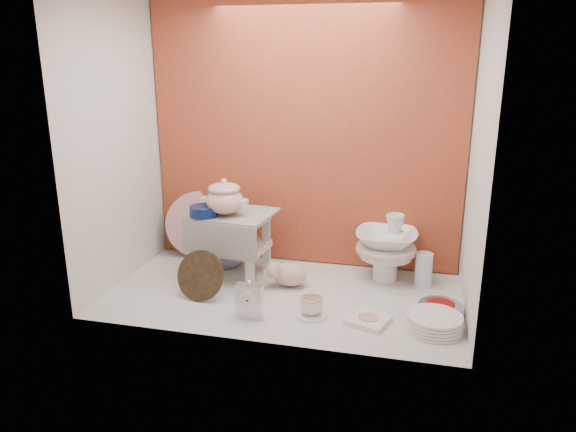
{
  "coord_description": "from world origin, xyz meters",
  "views": [
    {
      "loc": [
        0.64,
        -2.52,
        1.2
      ],
      "look_at": [
        0.02,
        0.02,
        0.42
      ],
      "focal_mm": 33.95,
      "sensor_mm": 36.0,
      "label": 1
    }
  ],
  "objects_px": {
    "mantel_clock": "(250,299)",
    "crystal_bowl": "(440,311)",
    "step_stool": "(234,244)",
    "floral_platter": "(199,224)",
    "gold_rim_teacup": "(311,305)",
    "porcelain_tower": "(386,247)",
    "soup_tureen": "(224,197)",
    "dinner_plate_stack": "(434,322)",
    "blue_white_vase": "(225,243)",
    "plush_pig": "(290,274)"
  },
  "relations": [
    {
      "from": "mantel_clock",
      "to": "porcelain_tower",
      "type": "bearing_deg",
      "value": 48.74
    },
    {
      "from": "gold_rim_teacup",
      "to": "plush_pig",
      "type": "bearing_deg",
      "value": 120.19
    },
    {
      "from": "mantel_clock",
      "to": "crystal_bowl",
      "type": "height_order",
      "value": "mantel_clock"
    },
    {
      "from": "plush_pig",
      "to": "gold_rim_teacup",
      "type": "bearing_deg",
      "value": -66.81
    },
    {
      "from": "plush_pig",
      "to": "soup_tureen",
      "type": "bearing_deg",
      "value": 169.0
    },
    {
      "from": "floral_platter",
      "to": "dinner_plate_stack",
      "type": "height_order",
      "value": "floral_platter"
    },
    {
      "from": "mantel_clock",
      "to": "gold_rim_teacup",
      "type": "height_order",
      "value": "mantel_clock"
    },
    {
      "from": "plush_pig",
      "to": "gold_rim_teacup",
      "type": "xyz_separation_m",
      "value": [
        0.18,
        -0.31,
        -0.02
      ]
    },
    {
      "from": "crystal_bowl",
      "to": "porcelain_tower",
      "type": "height_order",
      "value": "porcelain_tower"
    },
    {
      "from": "crystal_bowl",
      "to": "plush_pig",
      "type": "bearing_deg",
      "value": 167.19
    },
    {
      "from": "porcelain_tower",
      "to": "gold_rim_teacup",
      "type": "bearing_deg",
      "value": -120.22
    },
    {
      "from": "plush_pig",
      "to": "mantel_clock",
      "type": "bearing_deg",
      "value": -110.76
    },
    {
      "from": "mantel_clock",
      "to": "plush_pig",
      "type": "height_order",
      "value": "mantel_clock"
    },
    {
      "from": "soup_tureen",
      "to": "dinner_plate_stack",
      "type": "height_order",
      "value": "soup_tureen"
    },
    {
      "from": "dinner_plate_stack",
      "to": "floral_platter",
      "type": "bearing_deg",
      "value": 155.32
    },
    {
      "from": "mantel_clock",
      "to": "floral_platter",
      "type": "bearing_deg",
      "value": 129.47
    },
    {
      "from": "step_stool",
      "to": "mantel_clock",
      "type": "xyz_separation_m",
      "value": [
        0.24,
        -0.48,
        -0.09
      ]
    },
    {
      "from": "soup_tureen",
      "to": "mantel_clock",
      "type": "distance_m",
      "value": 0.63
    },
    {
      "from": "crystal_bowl",
      "to": "mantel_clock",
      "type": "bearing_deg",
      "value": -165.72
    },
    {
      "from": "floral_platter",
      "to": "blue_white_vase",
      "type": "relative_size",
      "value": 1.46
    },
    {
      "from": "gold_rim_teacup",
      "to": "floral_platter",
      "type": "bearing_deg",
      "value": 142.44
    },
    {
      "from": "floral_platter",
      "to": "plush_pig",
      "type": "distance_m",
      "value": 0.74
    },
    {
      "from": "floral_platter",
      "to": "porcelain_tower",
      "type": "relative_size",
      "value": 1.07
    },
    {
      "from": "gold_rim_teacup",
      "to": "porcelain_tower",
      "type": "relative_size",
      "value": 0.29
    },
    {
      "from": "soup_tureen",
      "to": "crystal_bowl",
      "type": "xyz_separation_m",
      "value": [
        1.14,
        -0.2,
        -0.43
      ]
    },
    {
      "from": "blue_white_vase",
      "to": "mantel_clock",
      "type": "relative_size",
      "value": 1.47
    },
    {
      "from": "floral_platter",
      "to": "crystal_bowl",
      "type": "distance_m",
      "value": 1.52
    },
    {
      "from": "step_stool",
      "to": "porcelain_tower",
      "type": "bearing_deg",
      "value": 15.26
    },
    {
      "from": "gold_rim_teacup",
      "to": "mantel_clock",
      "type": "bearing_deg",
      "value": -162.29
    },
    {
      "from": "soup_tureen",
      "to": "crystal_bowl",
      "type": "relative_size",
      "value": 1.16
    },
    {
      "from": "step_stool",
      "to": "dinner_plate_stack",
      "type": "height_order",
      "value": "step_stool"
    },
    {
      "from": "floral_platter",
      "to": "step_stool",
      "type": "bearing_deg",
      "value": -38.4
    },
    {
      "from": "crystal_bowl",
      "to": "step_stool",
      "type": "bearing_deg",
      "value": 166.99
    },
    {
      "from": "soup_tureen",
      "to": "mantel_clock",
      "type": "xyz_separation_m",
      "value": [
        0.27,
        -0.42,
        -0.37
      ]
    },
    {
      "from": "mantel_clock",
      "to": "gold_rim_teacup",
      "type": "relative_size",
      "value": 1.74
    },
    {
      "from": "gold_rim_teacup",
      "to": "crystal_bowl",
      "type": "distance_m",
      "value": 0.61
    },
    {
      "from": "step_stool",
      "to": "mantel_clock",
      "type": "bearing_deg",
      "value": -57.59
    },
    {
      "from": "soup_tureen",
      "to": "crystal_bowl",
      "type": "height_order",
      "value": "soup_tureen"
    },
    {
      "from": "mantel_clock",
      "to": "plush_pig",
      "type": "bearing_deg",
      "value": 78.5
    },
    {
      "from": "floral_platter",
      "to": "porcelain_tower",
      "type": "xyz_separation_m",
      "value": [
        1.14,
        -0.11,
        -0.01
      ]
    },
    {
      "from": "blue_white_vase",
      "to": "porcelain_tower",
      "type": "height_order",
      "value": "porcelain_tower"
    },
    {
      "from": "blue_white_vase",
      "to": "porcelain_tower",
      "type": "xyz_separation_m",
      "value": [
        0.93,
        0.01,
        0.05
      ]
    },
    {
      "from": "plush_pig",
      "to": "gold_rim_teacup",
      "type": "relative_size",
      "value": 2.17
    },
    {
      "from": "floral_platter",
      "to": "mantel_clock",
      "type": "relative_size",
      "value": 2.14
    },
    {
      "from": "mantel_clock",
      "to": "porcelain_tower",
      "type": "height_order",
      "value": "porcelain_tower"
    },
    {
      "from": "mantel_clock",
      "to": "crystal_bowl",
      "type": "bearing_deg",
      "value": 16.53
    },
    {
      "from": "step_stool",
      "to": "plush_pig",
      "type": "height_order",
      "value": "step_stool"
    },
    {
      "from": "floral_platter",
      "to": "crystal_bowl",
      "type": "height_order",
      "value": "floral_platter"
    },
    {
      "from": "step_stool",
      "to": "blue_white_vase",
      "type": "xyz_separation_m",
      "value": [
        -0.1,
        0.13,
        -0.04
      ]
    },
    {
      "from": "plush_pig",
      "to": "porcelain_tower",
      "type": "relative_size",
      "value": 0.62
    }
  ]
}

